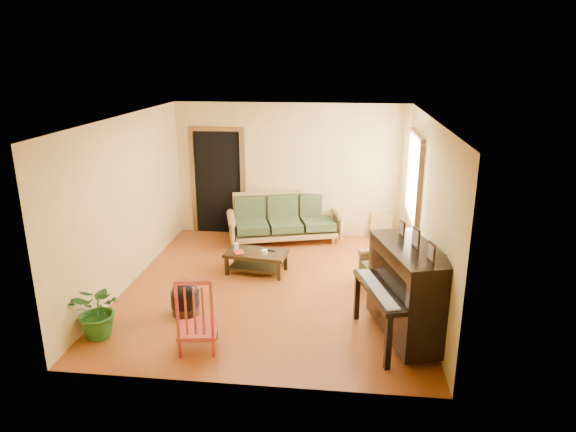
# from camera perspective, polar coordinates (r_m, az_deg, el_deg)

# --- Properties ---
(floor) EXTENTS (5.00, 5.00, 0.00)m
(floor) POSITION_cam_1_polar(r_m,az_deg,el_deg) (8.06, -1.65, -7.86)
(floor) COLOR #662B0D
(floor) RESTS_ON ground
(doorway) EXTENTS (1.08, 0.16, 2.05)m
(doorway) POSITION_cam_1_polar(r_m,az_deg,el_deg) (10.30, -7.78, 3.68)
(doorway) COLOR black
(doorway) RESTS_ON floor
(window) EXTENTS (0.12, 1.36, 1.46)m
(window) POSITION_cam_1_polar(r_m,az_deg,el_deg) (8.81, 13.91, 4.17)
(window) COLOR white
(window) RESTS_ON right_wall
(sofa) EXTENTS (2.29, 1.44, 0.91)m
(sofa) POSITION_cam_1_polar(r_m,az_deg,el_deg) (9.81, -0.35, -0.31)
(sofa) COLOR olive
(sofa) RESTS_ON floor
(coffee_table) EXTENTS (1.06, 0.67, 0.36)m
(coffee_table) POSITION_cam_1_polar(r_m,az_deg,el_deg) (8.51, -3.51, -5.14)
(coffee_table) COLOR black
(coffee_table) RESTS_ON floor
(armchair) EXTENTS (0.99, 1.01, 0.80)m
(armchair) POSITION_cam_1_polar(r_m,az_deg,el_deg) (7.97, 10.90, -5.34)
(armchair) COLOR olive
(armchair) RESTS_ON floor
(piano) EXTENTS (1.18, 1.57, 1.24)m
(piano) POSITION_cam_1_polar(r_m,az_deg,el_deg) (6.59, 13.18, -8.44)
(piano) COLOR black
(piano) RESTS_ON floor
(footstool) EXTENTS (0.41, 0.41, 0.37)m
(footstool) POSITION_cam_1_polar(r_m,az_deg,el_deg) (7.35, -11.35, -9.25)
(footstool) COLOR black
(footstool) RESTS_ON floor
(red_chair) EXTENTS (0.54, 0.57, 0.99)m
(red_chair) POSITION_cam_1_polar(r_m,az_deg,el_deg) (6.37, -10.07, -10.42)
(red_chair) COLOR maroon
(red_chair) RESTS_ON floor
(leaning_frame) EXTENTS (0.41, 0.21, 0.54)m
(leaning_frame) POSITION_cam_1_polar(r_m,az_deg,el_deg) (10.09, 10.28, -1.20)
(leaning_frame) COLOR gold
(leaning_frame) RESTS_ON floor
(ceramic_crock) EXTENTS (0.25, 0.25, 0.23)m
(ceramic_crock) POSITION_cam_1_polar(r_m,az_deg,el_deg) (10.11, 11.60, -2.16)
(ceramic_crock) COLOR #2F458F
(ceramic_crock) RESTS_ON floor
(potted_plant) EXTENTS (0.72, 0.65, 0.74)m
(potted_plant) POSITION_cam_1_polar(r_m,az_deg,el_deg) (6.99, -20.26, -9.80)
(potted_plant) COLOR #225819
(potted_plant) RESTS_ON floor
(book) EXTENTS (0.24, 0.26, 0.02)m
(book) POSITION_cam_1_polar(r_m,az_deg,el_deg) (8.39, -5.99, -4.14)
(book) COLOR maroon
(book) RESTS_ON coffee_table
(candle) EXTENTS (0.08, 0.08, 0.12)m
(candle) POSITION_cam_1_polar(r_m,az_deg,el_deg) (8.54, -5.78, -3.40)
(candle) COLOR white
(candle) RESTS_ON coffee_table
(glass_jar) EXTENTS (0.13, 0.13, 0.07)m
(glass_jar) POSITION_cam_1_polar(r_m,az_deg,el_deg) (8.35, -2.66, -4.01)
(glass_jar) COLOR white
(glass_jar) RESTS_ON coffee_table
(remote) EXTENTS (0.17, 0.10, 0.02)m
(remote) POSITION_cam_1_polar(r_m,az_deg,el_deg) (8.47, -1.93, -3.84)
(remote) COLOR black
(remote) RESTS_ON coffee_table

